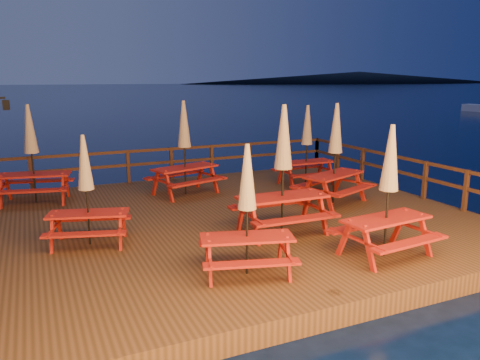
{
  "coord_description": "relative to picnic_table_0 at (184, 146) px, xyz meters",
  "views": [
    {
      "loc": [
        -4.29,
        -10.38,
        3.83
      ],
      "look_at": [
        0.65,
        0.6,
        1.17
      ],
      "focal_mm": 35.0,
      "sensor_mm": 36.0,
      "label": 1
    }
  ],
  "objects": [
    {
      "name": "ground",
      "position": [
        0.21,
        -2.66,
        -1.84
      ],
      "size": [
        500.0,
        500.0,
        0.0
      ],
      "primitive_type": "plane",
      "color": "black",
      "rests_on": "ground"
    },
    {
      "name": "deck",
      "position": [
        0.21,
        -2.66,
        -1.64
      ],
      "size": [
        12.0,
        10.0,
        0.4
      ],
      "primitive_type": "cube",
      "color": "#422B15",
      "rests_on": "ground"
    },
    {
      "name": "deck_piles",
      "position": [
        0.21,
        -2.66,
        -2.14
      ],
      "size": [
        11.44,
        9.44,
        1.4
      ],
      "color": "#351E10",
      "rests_on": "ground"
    },
    {
      "name": "railing",
      "position": [
        0.21,
        -0.89,
        -0.67
      ],
      "size": [
        11.8,
        9.75,
        1.1
      ],
      "color": "#351E10",
      "rests_on": "deck"
    },
    {
      "name": "headland_right",
      "position": [
        185.21,
        227.34,
        1.66
      ],
      "size": [
        230.4,
        86.4,
        7.0
      ],
      "primitive_type": "ellipsoid",
      "color": "black",
      "rests_on": "ground"
    },
    {
      "name": "picnic_table_0",
      "position": [
        0.0,
        0.0,
        0.0
      ],
      "size": [
        2.32,
        2.09,
        2.77
      ],
      "rotation": [
        0.0,
        0.0,
        0.3
      ],
      "color": "maroon",
      "rests_on": "deck"
    },
    {
      "name": "picnic_table_1",
      "position": [
        3.44,
        -2.64,
        -0.01
      ],
      "size": [
        2.37,
        2.18,
        2.75
      ],
      "rotation": [
        0.0,
        0.0,
        0.38
      ],
      "color": "maroon",
      "rests_on": "deck"
    },
    {
      "name": "picnic_table_2",
      "position": [
        -3.14,
        -3.3,
        -0.24
      ],
      "size": [
        1.92,
        1.73,
        2.3
      ],
      "rotation": [
        0.0,
        0.0,
        -0.29
      ],
      "color": "maroon",
      "rests_on": "deck"
    },
    {
      "name": "picnic_table_3",
      "position": [
        -0.78,
        -6.0,
        -0.23
      ],
      "size": [
        1.94,
        1.74,
        2.33
      ],
      "rotation": [
        0.0,
        0.0,
        -0.28
      ],
      "color": "maroon",
      "rests_on": "deck"
    },
    {
      "name": "picnic_table_4",
      "position": [
        3.95,
        -0.38,
        -0.11
      ],
      "size": [
        1.81,
        1.49,
        2.56
      ],
      "rotation": [
        0.0,
        0.0,
        -0.01
      ],
      "color": "maroon",
      "rests_on": "deck"
    },
    {
      "name": "picnic_table_5",
      "position": [
        2.04,
        -6.32,
        -0.1
      ],
      "size": [
        1.93,
        1.64,
        2.57
      ],
      "rotation": [
        0.0,
        0.0,
        0.1
      ],
      "color": "maroon",
      "rests_on": "deck"
    },
    {
      "name": "picnic_table_6",
      "position": [
        -4.1,
        0.81,
        -0.03
      ],
      "size": [
        2.19,
        1.93,
        2.71
      ],
      "rotation": [
        0.0,
        0.0,
        -0.22
      ],
      "color": "maroon",
      "rests_on": "deck"
    },
    {
      "name": "picnic_table_7",
      "position": [
        0.89,
        -4.29,
        0.05
      ],
      "size": [
        2.04,
        1.7,
        2.86
      ],
      "rotation": [
        0.0,
        0.0,
        -0.03
      ],
      "color": "maroon",
      "rests_on": "deck"
    }
  ]
}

